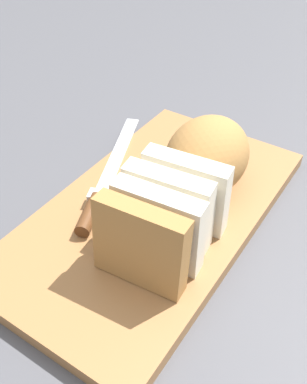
{
  "coord_description": "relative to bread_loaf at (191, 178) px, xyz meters",
  "views": [
    {
      "loc": [
        0.39,
        0.23,
        0.44
      ],
      "look_at": [
        0.0,
        0.0,
        0.05
      ],
      "focal_mm": 41.64,
      "sensor_mm": 36.0,
      "label": 1
    }
  ],
  "objects": [
    {
      "name": "ground_plane",
      "position": [
        0.03,
        -0.04,
        -0.07
      ],
      "size": [
        3.0,
        3.0,
        0.0
      ],
      "primitive_type": "plane",
      "color": "#4C4C51"
    },
    {
      "name": "cutting_board",
      "position": [
        0.03,
        -0.04,
        -0.06
      ],
      "size": [
        0.49,
        0.29,
        0.02
      ],
      "primitive_type": "cube",
      "rotation": [
        0.0,
        0.0,
        -0.05
      ],
      "color": "#9E6B3D",
      "rests_on": "ground_plane"
    },
    {
      "name": "bread_loaf",
      "position": [
        0.0,
        0.0,
        0.0
      ],
      "size": [
        0.29,
        0.13,
        0.11
      ],
      "rotation": [
        0.0,
        0.0,
        0.05
      ],
      "color": "#A8753D",
      "rests_on": "cutting_board"
    },
    {
      "name": "bread_knife",
      "position": [
        0.05,
        -0.12,
        -0.04
      ],
      "size": [
        0.28,
        0.12,
        0.02
      ],
      "rotation": [
        0.0,
        0.0,
        3.49
      ],
      "color": "silver",
      "rests_on": "cutting_board"
    },
    {
      "name": "crumb_near_knife",
      "position": [
        0.01,
        0.03,
        -0.05
      ],
      "size": [
        0.01,
        0.01,
        0.01
      ],
      "primitive_type": "sphere",
      "color": "#996633",
      "rests_on": "cutting_board"
    },
    {
      "name": "crumb_near_loaf",
      "position": [
        -0.0,
        -0.06,
        -0.05
      ],
      "size": [
        0.01,
        0.01,
        0.01
      ],
      "primitive_type": "sphere",
      "color": "#996633",
      "rests_on": "cutting_board"
    },
    {
      "name": "crumb_stray_left",
      "position": [
        0.08,
        -0.05,
        -0.05
      ],
      "size": [
        0.01,
        0.01,
        0.01
      ],
      "primitive_type": "sphere",
      "color": "#996633",
      "rests_on": "cutting_board"
    },
    {
      "name": "crumb_stray_right",
      "position": [
        0.05,
        -0.11,
        -0.05
      ],
      "size": [
        0.0,
        0.0,
        0.0
      ],
      "primitive_type": "sphere",
      "color": "#996633",
      "rests_on": "cutting_board"
    }
  ]
}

